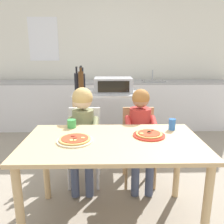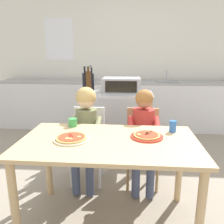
# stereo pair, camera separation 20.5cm
# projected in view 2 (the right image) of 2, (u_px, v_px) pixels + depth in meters

# --- Properties ---
(ground_plane) EXTENTS (11.76, 11.76, 0.00)m
(ground_plane) POSITION_uv_depth(u_px,v_px,m) (117.00, 159.00, 3.12)
(ground_plane) COLOR gray
(back_wall_tiled) EXTENTS (5.21, 0.13, 2.70)m
(back_wall_tiled) POSITION_uv_depth(u_px,v_px,m) (123.00, 55.00, 4.54)
(back_wall_tiled) COLOR white
(back_wall_tiled) RESTS_ON ground
(kitchen_counter) EXTENTS (4.69, 0.60, 1.09)m
(kitchen_counter) POSITION_uv_depth(u_px,v_px,m) (122.00, 105.00, 4.37)
(kitchen_counter) COLOR silver
(kitchen_counter) RESTS_ON ground
(kitchen_island_cart) EXTENTS (0.93, 0.63, 0.89)m
(kitchen_island_cart) POSITION_uv_depth(u_px,v_px,m) (117.00, 113.00, 3.16)
(kitchen_island_cart) COLOR #B7BABF
(kitchen_island_cart) RESTS_ON ground
(toaster_oven) EXTENTS (0.50, 0.36, 0.19)m
(toaster_oven) POSITION_uv_depth(u_px,v_px,m) (122.00, 85.00, 3.06)
(toaster_oven) COLOR #999BA0
(toaster_oven) RESTS_ON kitchen_island_cart
(bottle_tall_green_wine) EXTENTS (0.06, 0.06, 0.34)m
(bottle_tall_green_wine) POSITION_uv_depth(u_px,v_px,m) (85.00, 83.00, 2.94)
(bottle_tall_green_wine) COLOR black
(bottle_tall_green_wine) RESTS_ON kitchen_island_cart
(bottle_squat_spirits) EXTENTS (0.06, 0.06, 0.32)m
(bottle_squat_spirits) POSITION_uv_depth(u_px,v_px,m) (92.00, 82.00, 3.12)
(bottle_squat_spirits) COLOR black
(bottle_squat_spirits) RESTS_ON kitchen_island_cart
(bottle_dark_olive_oil) EXTENTS (0.07, 0.07, 0.35)m
(bottle_dark_olive_oil) POSITION_uv_depth(u_px,v_px,m) (89.00, 82.00, 2.85)
(bottle_dark_olive_oil) COLOR #4C2D14
(bottle_dark_olive_oil) RESTS_ON kitchen_island_cart
(bottle_slim_sauce) EXTENTS (0.06, 0.06, 0.34)m
(bottle_slim_sauce) POSITION_uv_depth(u_px,v_px,m) (91.00, 80.00, 3.25)
(bottle_slim_sauce) COLOR #ADB7B2
(bottle_slim_sauce) RESTS_ON kitchen_island_cart
(dining_table) EXTENTS (1.39, 0.80, 0.74)m
(dining_table) POSITION_uv_depth(u_px,v_px,m) (109.00, 152.00, 1.82)
(dining_table) COLOR tan
(dining_table) RESTS_ON ground
(dining_chair_left) EXTENTS (0.36, 0.36, 0.81)m
(dining_chair_left) POSITION_uv_depth(u_px,v_px,m) (88.00, 139.00, 2.53)
(dining_chair_left) COLOR silver
(dining_chair_left) RESTS_ON ground
(dining_chair_right) EXTENTS (0.36, 0.36, 0.81)m
(dining_chair_right) POSITION_uv_depth(u_px,v_px,m) (142.00, 141.00, 2.49)
(dining_chair_right) COLOR tan
(dining_chair_right) RESTS_ON ground
(child_in_olive_shirt) EXTENTS (0.32, 0.42, 1.05)m
(child_in_olive_shirt) POSITION_uv_depth(u_px,v_px,m) (86.00, 124.00, 2.36)
(child_in_olive_shirt) COLOR #424C6B
(child_in_olive_shirt) RESTS_ON ground
(child_in_red_shirt) EXTENTS (0.32, 0.42, 1.03)m
(child_in_red_shirt) POSITION_uv_depth(u_px,v_px,m) (144.00, 129.00, 2.32)
(child_in_red_shirt) COLOR #424C6B
(child_in_red_shirt) RESTS_ON ground
(pizza_plate_cream) EXTENTS (0.28, 0.28, 0.03)m
(pizza_plate_cream) POSITION_uv_depth(u_px,v_px,m) (71.00, 138.00, 1.80)
(pizza_plate_cream) COLOR beige
(pizza_plate_cream) RESTS_ON dining_table
(pizza_plate_red_rimmed) EXTENTS (0.26, 0.26, 0.03)m
(pizza_plate_red_rimmed) POSITION_uv_depth(u_px,v_px,m) (147.00, 136.00, 1.86)
(pizza_plate_red_rimmed) COLOR red
(pizza_plate_red_rimmed) RESTS_ON dining_table
(drinking_cup_green) EXTENTS (0.08, 0.08, 0.08)m
(drinking_cup_green) POSITION_uv_depth(u_px,v_px,m) (73.00, 122.00, 2.13)
(drinking_cup_green) COLOR green
(drinking_cup_green) RESTS_ON dining_table
(drinking_cup_blue) EXTENTS (0.06, 0.06, 0.10)m
(drinking_cup_blue) POSITION_uv_depth(u_px,v_px,m) (173.00, 126.00, 1.98)
(drinking_cup_blue) COLOR blue
(drinking_cup_blue) RESTS_ON dining_table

